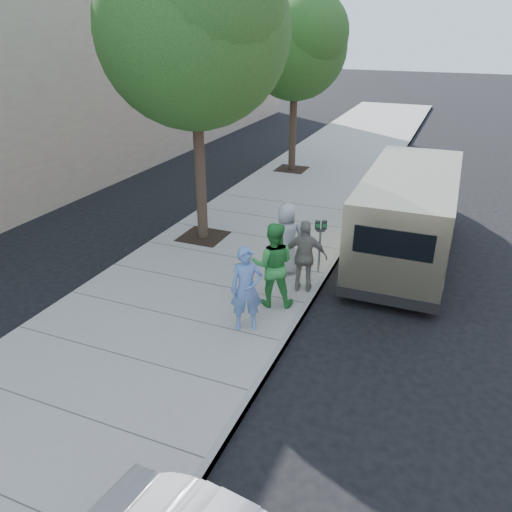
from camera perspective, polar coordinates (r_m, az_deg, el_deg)
name	(u,v)px	position (r m, az deg, el deg)	size (l,w,h in m)	color
ground	(244,297)	(11.14, -1.33, -4.66)	(120.00, 120.00, 0.00)	black
sidewalk	(205,285)	(11.50, -5.91, -3.36)	(5.00, 60.00, 0.15)	gray
curb_face	(307,306)	(10.68, 5.79, -5.75)	(0.12, 60.00, 0.16)	gray
tree_near	(195,22)	(12.83, -7.02, 25.02)	(4.62, 4.60, 7.53)	black
tree_far	(297,42)	(19.84, 4.67, 23.17)	(3.92, 3.80, 6.49)	black
parking_meter	(320,235)	(11.59, 7.36, 2.37)	(0.28, 0.19, 1.30)	gray
van	(408,215)	(12.98, 16.99, 4.56)	(2.14, 6.20, 2.29)	#C5B98D
person_officer	(246,289)	(9.39, -1.10, -3.78)	(0.62, 0.40, 1.69)	#5D86C6
person_green_shirt	(273,265)	(10.17, 1.97, -1.00)	(0.88, 0.69, 1.82)	green
person_gray_shirt	(286,238)	(11.57, 3.49, 2.01)	(0.83, 0.54, 1.71)	#AFAFB2
person_striped_polo	(305,257)	(10.77, 5.62, -0.07)	(0.96, 0.40, 1.64)	gray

